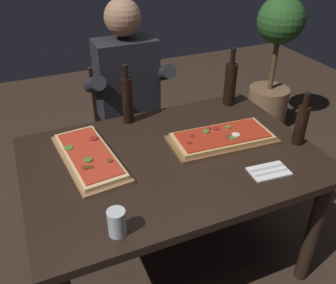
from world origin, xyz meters
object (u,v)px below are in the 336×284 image
wine_bottle_dark (230,83)px  seated_diner (130,95)px  dining_table (172,171)px  tumbler_near_camera (117,224)px  pizza_rectangular_front (222,138)px  pizza_rectangular_left (89,156)px  potted_plant_corner (274,63)px  vinegar_bottle_green (127,99)px  diner_chair (126,121)px  oil_bottle_amber (301,123)px

wine_bottle_dark → seated_diner: 0.64m
dining_table → tumbler_near_camera: tumbler_near_camera is taller
wine_bottle_dark → pizza_rectangular_front: bearing=-125.6°
pizza_rectangular_front → wine_bottle_dark: wine_bottle_dark is taller
pizza_rectangular_left → potted_plant_corner: size_ratio=0.47×
pizza_rectangular_front → vinegar_bottle_green: 0.55m
vinegar_bottle_green → diner_chair: vinegar_bottle_green is taller
dining_table → pizza_rectangular_front: pizza_rectangular_front is taller
wine_bottle_dark → vinegar_bottle_green: wine_bottle_dark is taller
tumbler_near_camera → oil_bottle_amber: bearing=12.7°
pizza_rectangular_front → potted_plant_corner: 1.62m
tumbler_near_camera → seated_diner: (0.41, 1.11, -0.04)m
tumbler_near_camera → diner_chair: size_ratio=0.12×
vinegar_bottle_green → tumbler_near_camera: (-0.30, -0.79, -0.09)m
seated_diner → potted_plant_corner: seated_diner is taller
tumbler_near_camera → potted_plant_corner: bearing=38.7°
oil_bottle_amber → potted_plant_corner: bearing=56.4°
dining_table → wine_bottle_dark: (0.55, 0.38, 0.23)m
dining_table → tumbler_near_camera: 0.56m
pizza_rectangular_left → diner_chair: size_ratio=0.64×
dining_table → diner_chair: diner_chair is taller
pizza_rectangular_left → wine_bottle_dark: size_ratio=1.59×
pizza_rectangular_left → wine_bottle_dark: bearing=15.3°
pizza_rectangular_left → diner_chair: 0.88m
pizza_rectangular_left → oil_bottle_amber: size_ratio=1.99×
dining_table → potted_plant_corner: 1.85m
wine_bottle_dark → diner_chair: bearing=137.5°
potted_plant_corner → wine_bottle_dark: bearing=-141.6°
pizza_rectangular_left → wine_bottle_dark: 0.96m
diner_chair → pizza_rectangular_left: bearing=-118.9°
seated_diner → dining_table: bearing=-92.1°
wine_bottle_dark → potted_plant_corner: size_ratio=0.30×
oil_bottle_amber → vinegar_bottle_green: bearing=142.5°
tumbler_near_camera → diner_chair: (0.41, 1.23, -0.30)m
vinegar_bottle_green → potted_plant_corner: potted_plant_corner is taller
vinegar_bottle_green → tumbler_near_camera: size_ratio=3.13×
tumbler_near_camera → diner_chair: 1.34m
dining_table → pizza_rectangular_left: bearing=161.5°
vinegar_bottle_green → pizza_rectangular_left: bearing=-135.7°
diner_chair → tumbler_near_camera: bearing=-108.6°
vinegar_bottle_green → diner_chair: bearing=75.8°
vinegar_bottle_green → potted_plant_corner: size_ratio=0.28×
vinegar_bottle_green → wine_bottle_dark: bearing=-2.7°
diner_chair → oil_bottle_amber: bearing=-58.7°
diner_chair → seated_diner: 0.28m
pizza_rectangular_left → oil_bottle_amber: 1.05m
oil_bottle_amber → seated_diner: 1.08m
oil_bottle_amber → seated_diner: size_ratio=0.21×
dining_table → seated_diner: size_ratio=1.05×
wine_bottle_dark → diner_chair: 0.81m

